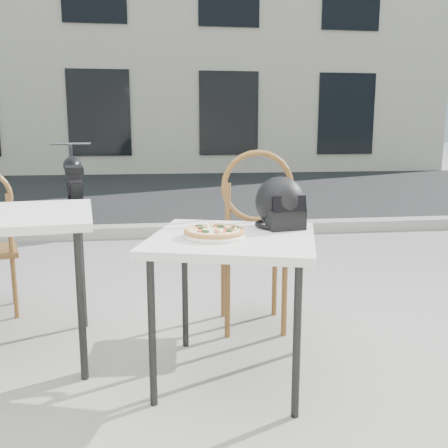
{
  "coord_description": "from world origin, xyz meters",
  "views": [
    {
      "loc": [
        -0.33,
        -2.57,
        1.18
      ],
      "look_at": [
        -0.01,
        -0.33,
        0.75
      ],
      "focal_mm": 40.0,
      "sensor_mm": 36.0,
      "label": 1
    }
  ],
  "objects": [
    {
      "name": "pizza",
      "position": [
        -0.06,
        -0.38,
        0.73
      ],
      "size": [
        0.35,
        0.35,
        0.03
      ],
      "rotation": [
        0.0,
        0.0,
        -0.28
      ],
      "color": "#BF8446",
      "rests_on": "plate"
    },
    {
      "name": "street_asphalt",
      "position": [
        0.0,
        7.0,
        0.0
      ],
      "size": [
        30.0,
        8.0,
        0.0
      ],
      "primitive_type": "cube",
      "color": "black",
      "rests_on": "ground"
    },
    {
      "name": "motorcycle",
      "position": [
        -1.34,
        3.89,
        0.44
      ],
      "size": [
        0.6,
        2.01,
        1.01
      ],
      "rotation": [
        0.0,
        0.0,
        0.19
      ],
      "color": "black",
      "rests_on": "street_asphalt"
    },
    {
      "name": "cafe_table_main",
      "position": [
        0.03,
        -0.35,
        0.64
      ],
      "size": [
        0.92,
        0.92,
        0.7
      ],
      "rotation": [
        0.0,
        0.0,
        -0.29
      ],
      "color": "silver",
      "rests_on": "ground"
    },
    {
      "name": "helmet",
      "position": [
        0.29,
        -0.19,
        0.81
      ],
      "size": [
        0.29,
        0.29,
        0.25
      ],
      "rotation": [
        0.0,
        0.0,
        0.17
      ],
      "color": "black",
      "rests_on": "cafe_table_main"
    },
    {
      "name": "plate",
      "position": [
        -0.06,
        -0.38,
        0.71
      ],
      "size": [
        0.33,
        0.33,
        0.02
      ],
      "rotation": [
        0.0,
        0.0,
        0.17
      ],
      "color": "white",
      "rests_on": "cafe_table_main"
    },
    {
      "name": "ground",
      "position": [
        0.0,
        0.0,
        0.0
      ],
      "size": [
        80.0,
        80.0,
        0.0
      ],
      "primitive_type": "plane",
      "color": "gray",
      "rests_on": "ground"
    },
    {
      "name": "curb",
      "position": [
        0.0,
        3.0,
        0.06
      ],
      "size": [
        30.0,
        0.25,
        0.12
      ],
      "primitive_type": "cube",
      "color": "#98968E",
      "rests_on": "ground"
    },
    {
      "name": "building_across",
      "position": [
        -0.0,
        13.99,
        3.5
      ],
      "size": [
        16.0,
        6.06,
        7.0
      ],
      "color": "beige",
      "rests_on": "ground"
    },
    {
      "name": "cafe_table_side",
      "position": [
        -1.06,
        0.01,
        0.7
      ],
      "size": [
        0.91,
        0.91,
        0.77
      ],
      "rotation": [
        0.0,
        0.0,
        0.13
      ],
      "color": "silver",
      "rests_on": "ground"
    },
    {
      "name": "cafe_chair_main",
      "position": [
        0.24,
        0.19,
        0.6
      ],
      "size": [
        0.44,
        0.44,
        1.08
      ],
      "rotation": [
        0.0,
        0.0,
        3.07
      ],
      "color": "brown",
      "rests_on": "ground"
    }
  ]
}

